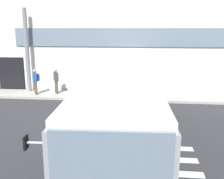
% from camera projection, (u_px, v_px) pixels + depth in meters
% --- Properties ---
extents(ground_plane, '(80.00, 90.00, 0.02)m').
position_uv_depth(ground_plane, '(93.00, 123.00, 12.56)').
color(ground_plane, '#2B2B2D').
rests_on(ground_plane, ground).
extents(bay_paint_stripes, '(4.40, 3.96, 0.01)m').
position_uv_depth(bay_paint_stripes, '(132.00, 171.00, 8.29)').
color(bay_paint_stripes, silver).
rests_on(bay_paint_stripes, ground).
extents(terminal_building, '(22.51, 13.80, 7.46)m').
position_uv_depth(terminal_building, '(108.00, 36.00, 23.04)').
color(terminal_building, silver).
rests_on(terminal_building, ground).
extents(boarding_curb, '(24.71, 2.00, 0.15)m').
position_uv_depth(boarding_curb, '(106.00, 96.00, 17.19)').
color(boarding_curb, '#9E9B93').
rests_on(boarding_curb, ground).
extents(entry_support_column, '(0.28, 0.28, 5.54)m').
position_uv_depth(entry_support_column, '(27.00, 51.00, 17.68)').
color(entry_support_column, slate).
rests_on(entry_support_column, boarding_curb).
extents(bus_main_foreground, '(3.05, 12.38, 2.70)m').
position_uv_depth(bus_main_foreground, '(121.00, 105.00, 10.77)').
color(bus_main_foreground, gray).
rests_on(bus_main_foreground, ground).
extents(passenger_near_column, '(0.50, 0.52, 1.68)m').
position_uv_depth(passenger_near_column, '(36.00, 80.00, 17.17)').
color(passenger_near_column, '#4C4233').
rests_on(passenger_near_column, boarding_curb).
extents(passenger_by_doorway, '(0.40, 0.49, 1.68)m').
position_uv_depth(passenger_by_doorway, '(56.00, 80.00, 17.39)').
color(passenger_by_doorway, '#4C4233').
rests_on(passenger_by_doorway, boarding_curb).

